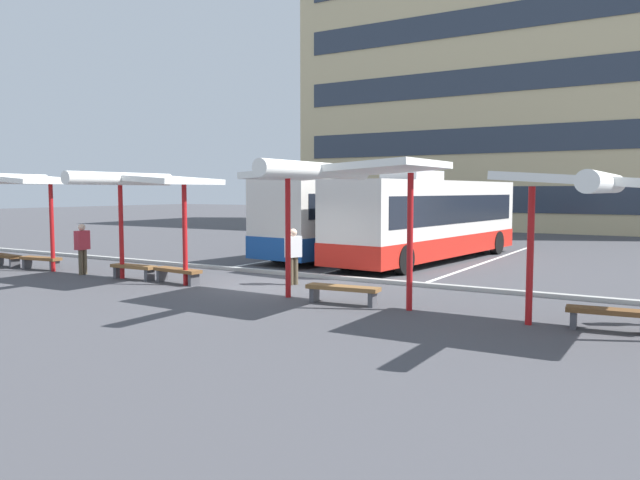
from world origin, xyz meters
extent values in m
plane|color=#47474C|center=(0.00, 0.00, 0.00)|extent=(160.00, 160.00, 0.00)
cube|color=#D1BC8C|center=(0.00, 33.97, 9.88)|extent=(32.75, 14.38, 19.76)
cube|color=#2D3847|center=(0.00, 26.75, 2.17)|extent=(30.13, 0.08, 1.74)
cube|color=#2D3847|center=(0.00, 26.75, 6.13)|extent=(30.13, 0.08, 1.74)
cube|color=#2D3847|center=(0.00, 26.75, 10.08)|extent=(30.13, 0.08, 1.74)
cube|color=#2D3847|center=(0.00, 26.75, 14.03)|extent=(30.13, 0.08, 1.74)
cube|color=silver|center=(-1.72, 8.15, 1.74)|extent=(3.61, 10.23, 2.93)
cube|color=#194C9E|center=(-1.72, 8.15, 0.69)|extent=(3.66, 10.27, 0.82)
cube|color=black|center=(-1.72, 8.15, 2.20)|extent=(3.56, 9.43, 0.91)
cube|color=black|center=(-1.20, 13.10, 2.09)|extent=(2.28, 0.32, 1.76)
cube|color=silver|center=(-1.85, 6.91, 3.38)|extent=(1.77, 2.35, 0.36)
cylinder|color=black|center=(-2.55, 11.66, 0.50)|extent=(0.40, 1.03, 1.00)
cylinder|color=black|center=(-0.17, 11.41, 0.50)|extent=(0.40, 1.03, 1.00)
cylinder|color=black|center=(-3.26, 4.89, 0.50)|extent=(0.40, 1.03, 1.00)
cylinder|color=black|center=(-0.88, 4.64, 0.50)|extent=(0.40, 1.03, 1.00)
cube|color=silver|center=(1.68, 8.20, 1.70)|extent=(3.63, 11.61, 2.85)
cube|color=red|center=(1.68, 8.20, 0.66)|extent=(3.67, 11.66, 0.76)
cube|color=black|center=(1.68, 8.20, 2.05)|extent=(3.57, 10.71, 1.05)
cube|color=black|center=(2.24, 13.86, 2.04)|extent=(2.21, 0.30, 1.71)
cube|color=silver|center=(1.54, 6.78, 3.31)|extent=(1.72, 2.34, 0.36)
cylinder|color=black|center=(0.93, 12.41, 0.50)|extent=(0.40, 1.02, 1.00)
cylinder|color=black|center=(3.24, 12.18, 0.50)|extent=(0.40, 1.02, 1.00)
cylinder|color=black|center=(0.12, 4.23, 0.50)|extent=(0.40, 1.02, 1.00)
cylinder|color=black|center=(2.42, 4.00, 0.50)|extent=(0.40, 1.02, 1.00)
cube|color=white|center=(-3.71, 9.38, 0.00)|extent=(0.16, 14.00, 0.01)
cube|color=white|center=(0.00, 9.38, 0.00)|extent=(0.16, 14.00, 0.01)
cube|color=white|center=(3.71, 9.38, 0.00)|extent=(0.16, 14.00, 0.01)
cylinder|color=red|center=(-8.17, -1.41, 1.55)|extent=(0.14, 0.14, 3.11)
cube|color=white|center=(-9.81, -1.41, 3.19)|extent=(4.27, 2.65, 0.44)
cube|color=brown|center=(-10.71, -1.51, 0.40)|extent=(1.60, 0.62, 0.10)
cube|color=#4C4C51|center=(-10.09, -1.59, 0.17)|extent=(0.16, 0.35, 0.35)
cube|color=brown|center=(-8.91, -1.37, 0.40)|extent=(1.68, 0.59, 0.10)
cube|color=#4C4C51|center=(-9.58, -1.44, 0.17)|extent=(0.15, 0.35, 0.35)
cube|color=#4C4C51|center=(-8.24, -1.30, 0.17)|extent=(0.15, 0.35, 0.35)
cylinder|color=red|center=(-4.80, -1.36, 1.52)|extent=(0.14, 0.14, 3.04)
cylinder|color=red|center=(-2.12, -1.36, 1.52)|extent=(0.14, 0.14, 3.04)
cube|color=white|center=(-3.46, -1.36, 3.12)|extent=(3.68, 2.51, 0.39)
cylinder|color=white|center=(-3.46, -2.46, 3.09)|extent=(0.36, 3.68, 0.36)
cube|color=brown|center=(-4.36, -1.29, 0.40)|extent=(1.64, 0.48, 0.10)
cube|color=#4C4C51|center=(-5.02, -1.31, 0.17)|extent=(0.13, 0.34, 0.35)
cube|color=#4C4C51|center=(-3.70, -1.27, 0.17)|extent=(0.13, 0.34, 0.35)
cube|color=brown|center=(-2.56, -1.24, 0.40)|extent=(1.77, 0.60, 0.10)
cube|color=#4C4C51|center=(-3.27, -1.16, 0.17)|extent=(0.15, 0.35, 0.35)
cube|color=#4C4C51|center=(-1.85, -1.31, 0.17)|extent=(0.15, 0.35, 0.35)
cylinder|color=red|center=(1.58, -1.49, 1.58)|extent=(0.14, 0.14, 3.16)
cylinder|color=red|center=(4.95, -1.49, 1.58)|extent=(0.14, 0.14, 3.16)
cube|color=white|center=(3.26, -1.49, 3.24)|extent=(4.37, 2.85, 0.41)
cylinder|color=white|center=(3.26, -2.76, 3.21)|extent=(0.36, 4.37, 0.36)
cube|color=brown|center=(3.26, -1.61, 0.40)|extent=(1.87, 0.60, 0.10)
cube|color=#4C4C51|center=(2.50, -1.68, 0.17)|extent=(0.15, 0.35, 0.35)
cube|color=#4C4C51|center=(4.03, -1.53, 0.17)|extent=(0.15, 0.35, 0.35)
cylinder|color=red|center=(7.66, -1.64, 1.42)|extent=(0.14, 0.14, 2.84)
cube|color=white|center=(9.13, -1.64, 2.92)|extent=(3.95, 2.89, 0.41)
cylinder|color=white|center=(9.13, -2.93, 2.89)|extent=(0.36, 3.95, 0.36)
cube|color=brown|center=(9.13, -1.45, 0.40)|extent=(1.59, 0.57, 0.10)
cube|color=#4C4C51|center=(8.51, -1.51, 0.17)|extent=(0.15, 0.35, 0.35)
cube|color=#ADADA8|center=(0.00, 1.96, 0.06)|extent=(44.00, 0.24, 0.12)
cylinder|color=brown|center=(-6.62, -1.49, 0.41)|extent=(0.14, 0.14, 0.83)
cylinder|color=brown|center=(-6.63, -1.32, 0.41)|extent=(0.14, 0.14, 0.83)
cube|color=#BF333F|center=(-6.62, -1.41, 1.14)|extent=(0.25, 0.50, 0.62)
sphere|color=beige|center=(-6.62, -1.41, 1.56)|extent=(0.22, 0.22, 0.22)
cylinder|color=brown|center=(0.55, 0.42, 0.41)|extent=(0.14, 0.14, 0.82)
cylinder|color=brown|center=(0.49, 0.27, 0.41)|extent=(0.14, 0.14, 0.82)
cube|color=silver|center=(0.52, 0.34, 1.12)|extent=(0.39, 0.52, 0.61)
sphere|color=beige|center=(0.52, 0.34, 1.54)|extent=(0.22, 0.22, 0.22)
camera|label=1|loc=(10.46, -14.57, 2.76)|focal=34.59mm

